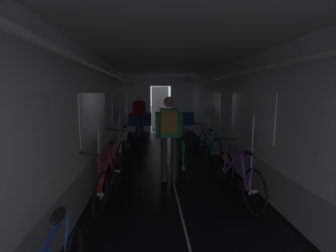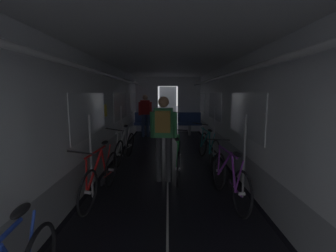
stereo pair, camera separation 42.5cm
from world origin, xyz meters
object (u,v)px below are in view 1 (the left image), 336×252
object	(u,v)px
bicycle_red	(110,178)
bicycle_teal	(208,146)
bench_seat_far_right	(183,121)
person_standing_near_bench	(139,113)
bench_seat_far_left	(140,122)
bicycle_white	(125,148)
bicycle_green_in_aisle	(183,159)
person_cyclist_aisle	(169,131)
bicycle_purple	(238,176)

from	to	relation	value
bicycle_red	bicycle_teal	bearing A→B (deg)	45.50
bench_seat_far_right	person_standing_near_bench	size ratio (longest dim) A/B	0.58
bench_seat_far_left	bicycle_red	bearing A→B (deg)	-91.93
bench_seat_far_left	person_standing_near_bench	size ratio (longest dim) A/B	0.58
bench_seat_far_left	bicycle_white	size ratio (longest dim) A/B	0.58
bicycle_white	bicycle_red	bearing A→B (deg)	-90.11
bicycle_teal	bicycle_green_in_aisle	xyz separation A→B (m)	(-0.81, -1.13, 0.00)
bench_seat_far_left	person_standing_near_bench	bearing A→B (deg)	-89.59
person_standing_near_bench	bicycle_teal	bearing A→B (deg)	-60.89
bench_seat_far_left	person_cyclist_aisle	distance (m)	5.33
bicycle_purple	person_cyclist_aisle	xyz separation A→B (m)	(-1.08, 0.84, 0.63)
bicycle_white	person_cyclist_aisle	world-z (taller)	person_cyclist_aisle
bench_seat_far_right	bench_seat_far_left	bearing A→B (deg)	180.00
bench_seat_far_left	bicycle_teal	bearing A→B (deg)	-63.29
bench_seat_far_left	bicycle_red	xyz separation A→B (m)	(-0.20, -6.03, -0.19)
bicycle_green_in_aisle	person_standing_near_bench	size ratio (longest dim) A/B	1.00
bench_seat_far_left	person_cyclist_aisle	size ratio (longest dim) A/B	0.58
person_cyclist_aisle	bicycle_green_in_aisle	size ratio (longest dim) A/B	1.00
bicycle_white	bicycle_green_in_aisle	world-z (taller)	bicycle_white
bicycle_purple	bench_seat_far_left	bearing A→B (deg)	107.32
bicycle_teal	bicycle_red	bearing A→B (deg)	-134.50
bicycle_red	bicycle_green_in_aisle	size ratio (longest dim) A/B	1.00
bench_seat_far_left	bicycle_white	xyz separation A→B (m)	(-0.20, -3.89, -0.19)
bench_seat_far_left	person_standing_near_bench	xyz separation A→B (m)	(0.00, -0.38, 0.41)
bench_seat_far_right	bicycle_purple	xyz separation A→B (m)	(0.10, -6.09, -0.18)
bench_seat_far_right	person_standing_near_bench	xyz separation A→B (m)	(-1.80, -0.38, 0.41)
bicycle_white	bicycle_teal	size ratio (longest dim) A/B	1.00
bicycle_teal	bench_seat_far_right	bearing A→B (deg)	92.05
bicycle_red	person_standing_near_bench	xyz separation A→B (m)	(0.21, 5.65, 0.59)
bench_seat_far_left	bicycle_green_in_aisle	bearing A→B (deg)	-77.27
bench_seat_far_left	bicycle_white	world-z (taller)	same
bench_seat_far_left	bench_seat_far_right	distance (m)	1.80
bicycle_white	bench_seat_far_left	bearing A→B (deg)	87.08
person_cyclist_aisle	person_standing_near_bench	size ratio (longest dim) A/B	1.00
bicycle_white	person_standing_near_bench	distance (m)	3.57
bicycle_teal	bicycle_green_in_aisle	bearing A→B (deg)	-125.69
bench_seat_far_right	bicycle_teal	distance (m)	3.86
bicycle_red	bicycle_teal	world-z (taller)	bicycle_teal
bicycle_white	bicycle_teal	world-z (taller)	bicycle_teal
bench_seat_far_right	bicycle_white	distance (m)	4.38
bench_seat_far_left	bicycle_green_in_aisle	world-z (taller)	bench_seat_far_left
bench_seat_far_right	bicycle_teal	bearing A→B (deg)	-87.95
bicycle_teal	person_cyclist_aisle	distance (m)	1.90
bench_seat_far_left	bench_seat_far_right	bearing A→B (deg)	0.00
person_cyclist_aisle	person_standing_near_bench	distance (m)	4.94
bench_seat_far_right	bicycle_green_in_aisle	distance (m)	5.03
bench_seat_far_right	bicycle_purple	world-z (taller)	bench_seat_far_right
person_cyclist_aisle	person_standing_near_bench	bearing A→B (deg)	99.54
person_standing_near_bench	bicycle_white	bearing A→B (deg)	-93.28
bench_seat_far_left	bicycle_green_in_aisle	distance (m)	5.11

